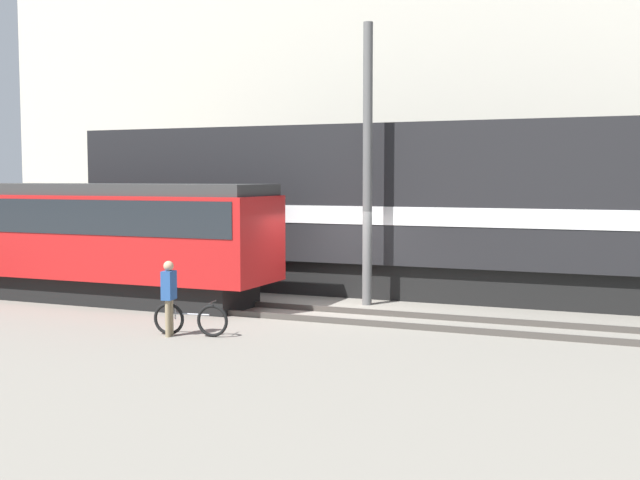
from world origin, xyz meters
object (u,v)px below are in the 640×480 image
streetcar (94,234)px  bicycle (191,320)px  person (169,291)px  freight_locomotive (403,207)px  utility_pole_left (368,165)px

streetcar → bicycle: (5.13, -3.27, -1.49)m
streetcar → person: streetcar is taller
freight_locomotive → streetcar: freight_locomotive is taller
freight_locomotive → bicycle: (-2.39, -7.65, -2.21)m
utility_pole_left → bicycle: bearing=-110.9°
person → utility_pole_left: bearing=66.4°
streetcar → person: bearing=-36.4°
utility_pole_left → person: bearing=-113.6°
freight_locomotive → streetcar: bearing=-149.8°
streetcar → bicycle: streetcar is taller
freight_locomotive → person: freight_locomotive is taller
streetcar → bicycle: size_ratio=6.21×
bicycle → person: person is taller
bicycle → freight_locomotive: bearing=72.6°
bicycle → utility_pole_left: size_ratio=0.23×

